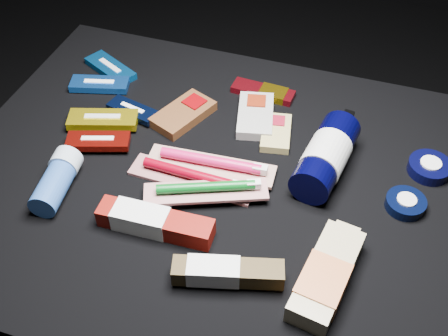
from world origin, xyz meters
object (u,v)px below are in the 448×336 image
(bodywash_bottle, at_px, (326,277))
(toothpaste_carton_red, at_px, (150,221))
(lotion_bottle, at_px, (326,156))
(deodorant_stick, at_px, (57,180))

(bodywash_bottle, relative_size, toothpaste_carton_red, 1.00)
(lotion_bottle, xyz_separation_m, deodorant_stick, (-0.44, -0.20, -0.01))
(lotion_bottle, height_order, toothpaste_carton_red, lotion_bottle)
(bodywash_bottle, xyz_separation_m, deodorant_stick, (-0.49, 0.04, 0.01))
(deodorant_stick, bearing_deg, lotion_bottle, 16.67)
(deodorant_stick, bearing_deg, toothpaste_carton_red, -15.86)
(lotion_bottle, bearing_deg, deodorant_stick, -147.53)
(deodorant_stick, height_order, toothpaste_carton_red, deodorant_stick)
(toothpaste_carton_red, bearing_deg, lotion_bottle, 39.82)
(bodywash_bottle, height_order, deodorant_stick, deodorant_stick)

